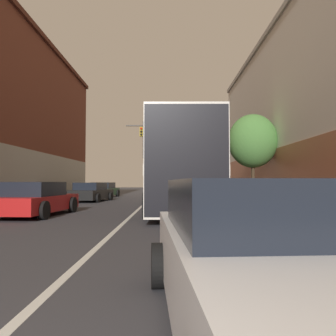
{
  "coord_description": "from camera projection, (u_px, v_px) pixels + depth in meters",
  "views": [
    {
      "loc": [
        1.46,
        -0.59,
        1.35
      ],
      "look_at": [
        1.4,
        13.59,
        1.95
      ],
      "focal_mm": 35.0,
      "sensor_mm": 36.0,
      "label": 1
    }
  ],
  "objects": [
    {
      "name": "hatchback_foreground",
      "position": [
        274.0,
        259.0,
        2.95
      ],
      "size": [
        2.37,
        4.49,
        1.37
      ],
      "rotation": [
        0.0,
        0.0,
        1.63
      ],
      "color": "silver",
      "rests_on": "ground_plane"
    },
    {
      "name": "bus",
      "position": [
        182.0,
        166.0,
        15.4
      ],
      "size": [
        2.98,
        11.27,
        3.78
      ],
      "rotation": [
        0.0,
        0.0,
        1.57
      ],
      "color": "silver",
      "rests_on": "ground_plane"
    },
    {
      "name": "parked_car_left_near",
      "position": [
        105.0,
        190.0,
        29.0
      ],
      "size": [
        2.45,
        4.21,
        1.31
      ],
      "rotation": [
        0.0,
        0.0,
        1.45
      ],
      "color": "#285633",
      "rests_on": "ground_plane"
    },
    {
      "name": "traffic_signal_gantry",
      "position": [
        194.0,
        141.0,
        27.13
      ],
      "size": [
        8.51,
        0.36,
        6.34
      ],
      "color": "#514C47",
      "rests_on": "ground_plane"
    },
    {
      "name": "street_tree_near",
      "position": [
        254.0,
        141.0,
        18.61
      ],
      "size": [
        2.78,
        2.5,
        5.21
      ],
      "color": "#3D2D1E",
      "rests_on": "ground_plane"
    },
    {
      "name": "parked_car_left_mid",
      "position": [
        38.0,
        199.0,
        13.12
      ],
      "size": [
        2.35,
        4.72,
        1.35
      ],
      "rotation": [
        0.0,
        0.0,
        1.5
      ],
      "color": "red",
      "rests_on": "ground_plane"
    },
    {
      "name": "parked_car_left_far",
      "position": [
        93.0,
        192.0,
        22.81
      ],
      "size": [
        2.51,
        4.57,
        1.3
      ],
      "rotation": [
        0.0,
        0.0,
        1.44
      ],
      "color": "black",
      "rests_on": "ground_plane"
    },
    {
      "name": "lane_center_line",
      "position": [
        139.0,
        210.0,
        15.75
      ],
      "size": [
        0.14,
        42.44,
        0.01
      ],
      "color": "silver",
      "rests_on": "ground_plane"
    }
  ]
}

